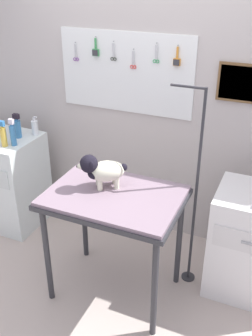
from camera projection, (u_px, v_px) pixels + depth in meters
name	position (u px, v px, depth m)	size (l,w,h in m)	color
ground	(83.00, 314.00, 2.96)	(4.40, 4.00, 0.04)	#BFADA4
rear_wall_panel	(147.00, 113.00, 3.45)	(4.00, 0.11, 2.30)	#BBB3B0
grooming_table	(114.00, 205.00, 2.79)	(0.96, 0.68, 0.89)	#2D2D33
grooming_arm	(194.00, 200.00, 2.93)	(0.30, 0.11, 1.62)	#2D2D33
dog	(102.00, 170.00, 2.77)	(0.34, 0.28, 0.26)	beige
counter_left	(1.00, 179.00, 3.84)	(0.80, 0.58, 0.91)	silver
spray_bottle_tall	(13.00, 134.00, 3.40)	(0.05, 0.05, 0.24)	teal
detangler_spray	(3.00, 135.00, 3.39)	(0.05, 0.05, 0.23)	gold
pump_bottle_white	(17.00, 127.00, 3.56)	(0.06, 0.06, 0.23)	teal
spray_bottle_short	(35.00, 127.00, 3.63)	(0.06, 0.06, 0.18)	white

